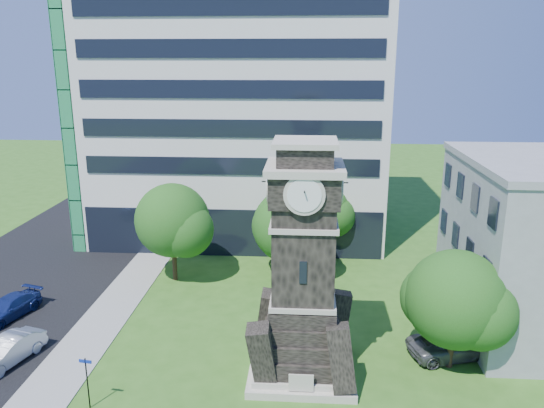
# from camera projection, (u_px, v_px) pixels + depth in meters

# --- Properties ---
(ground) EXTENTS (160.00, 160.00, 0.00)m
(ground) POSITION_uv_depth(u_px,v_px,m) (240.00, 391.00, 26.21)
(ground) COLOR #32611B
(ground) RESTS_ON ground
(sidewalk) EXTENTS (3.00, 70.00, 0.06)m
(sidewalk) POSITION_uv_depth(u_px,v_px,m) (93.00, 333.00, 31.63)
(sidewalk) COLOR gray
(sidewalk) RESTS_ON ground
(clock_tower) EXTENTS (5.40, 5.40, 12.22)m
(clock_tower) POSITION_uv_depth(u_px,v_px,m) (303.00, 278.00, 26.53)
(clock_tower) COLOR beige
(clock_tower) RESTS_ON ground
(office_tall) EXTENTS (26.20, 15.11, 28.60)m
(office_tall) POSITION_uv_depth(u_px,v_px,m) (239.00, 77.00, 47.49)
(office_tall) COLOR silver
(office_tall) RESTS_ON ground
(car_street_mid) EXTENTS (2.65, 4.59, 1.43)m
(car_street_mid) POSITION_uv_depth(u_px,v_px,m) (8.00, 351.00, 28.43)
(car_street_mid) COLOR #ADB0B5
(car_street_mid) RESTS_ON ground
(car_street_north) EXTENTS (3.07, 4.89, 1.32)m
(car_street_north) POSITION_uv_depth(u_px,v_px,m) (8.00, 308.00, 33.48)
(car_street_north) COLOR navy
(car_street_north) RESTS_ON ground
(car_east_lot) EXTENTS (5.33, 3.52, 1.36)m
(car_east_lot) POSITION_uv_depth(u_px,v_px,m) (452.00, 345.00, 29.12)
(car_east_lot) COLOR #535358
(car_east_lot) RESTS_ON ground
(street_sign) EXTENTS (0.63, 0.06, 2.63)m
(street_sign) POSITION_uv_depth(u_px,v_px,m) (87.00, 377.00, 24.51)
(street_sign) COLOR black
(street_sign) RESTS_ON ground
(tree_nw) EXTENTS (5.90, 5.37, 7.30)m
(tree_nw) POSITION_uv_depth(u_px,v_px,m) (174.00, 223.00, 38.22)
(tree_nw) COLOR #332114
(tree_nw) RESTS_ON ground
(tree_nc) EXTENTS (6.06, 5.51, 6.75)m
(tree_nc) POSITION_uv_depth(u_px,v_px,m) (291.00, 228.00, 38.99)
(tree_nc) COLOR #332114
(tree_nc) RESTS_ON ground
(tree_ne) EXTENTS (5.23, 4.76, 6.38)m
(tree_ne) POSITION_uv_depth(u_px,v_px,m) (322.00, 210.00, 43.46)
(tree_ne) COLOR #332114
(tree_ne) RESTS_ON ground
(tree_east) EXTENTS (5.68, 5.16, 6.49)m
(tree_east) POSITION_uv_depth(u_px,v_px,m) (457.00, 302.00, 27.32)
(tree_east) COLOR #332114
(tree_east) RESTS_ON ground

